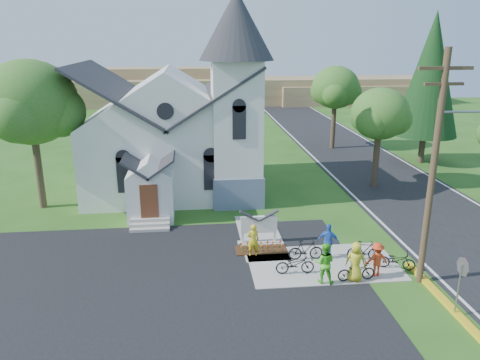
{
  "coord_description": "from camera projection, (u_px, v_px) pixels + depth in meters",
  "views": [
    {
      "loc": [
        -4.54,
        -19.01,
        10.37
      ],
      "look_at": [
        -1.99,
        5.0,
        2.94
      ],
      "focal_mm": 35.0,
      "sensor_mm": 36.0,
      "label": 1
    }
  ],
  "objects": [
    {
      "name": "tree_lot_corner",
      "position": [
        30.0,
        103.0,
        27.72
      ],
      "size": [
        5.6,
        5.6,
        9.15
      ],
      "color": "#3A281F",
      "rests_on": "ground"
    },
    {
      "name": "distant_hills",
      "position": [
        239.0,
        90.0,
        74.82
      ],
      "size": [
        61.0,
        10.0,
        5.6
      ],
      "color": "brown",
      "rests_on": "ground"
    },
    {
      "name": "church",
      "position": [
        177.0,
        116.0,
        31.35
      ],
      "size": [
        12.35,
        12.0,
        13.0
      ],
      "color": "white",
      "rests_on": "ground"
    },
    {
      "name": "church_sign",
      "position": [
        259.0,
        225.0,
        24.2
      ],
      "size": [
        2.2,
        0.4,
        1.7
      ],
      "color": "gray",
      "rests_on": "ground"
    },
    {
      "name": "bike_4",
      "position": [
        396.0,
        260.0,
        21.55
      ],
      "size": [
        1.8,
        1.19,
        0.89
      ],
      "primitive_type": "imported",
      "rotation": [
        0.0,
        0.0,
        1.18
      ],
      "color": "black",
      "rests_on": "sidewalk"
    },
    {
      "name": "bike_2",
      "position": [
        356.0,
        271.0,
        20.54
      ],
      "size": [
        1.73,
        0.68,
        0.89
      ],
      "primitive_type": "imported",
      "rotation": [
        0.0,
        0.0,
        1.63
      ],
      "color": "black",
      "rests_on": "sidewalk"
    },
    {
      "name": "cyclist_0",
      "position": [
        253.0,
        240.0,
        22.77
      ],
      "size": [
        0.62,
        0.42,
        1.65
      ],
      "primitive_type": "imported",
      "rotation": [
        0.0,
        0.0,
        3.18
      ],
      "color": "gold",
      "rests_on": "sidewalk"
    },
    {
      "name": "cyclist_4",
      "position": [
        356.0,
        262.0,
        20.4
      ],
      "size": [
        1.04,
        0.87,
        1.82
      ],
      "primitive_type": "imported",
      "rotation": [
        0.0,
        0.0,
        2.76
      ],
      "color": "gold",
      "rests_on": "sidewalk"
    },
    {
      "name": "sidewalk",
      "position": [
        323.0,
        264.0,
        22.2
      ],
      "size": [
        7.0,
        4.0,
        0.05
      ],
      "primitive_type": "cube",
      "color": "gray",
      "rests_on": "ground"
    },
    {
      "name": "conifer",
      "position": [
        430.0,
        75.0,
        38.03
      ],
      "size": [
        5.2,
        5.2,
        12.4
      ],
      "color": "#3A281F",
      "rests_on": "ground"
    },
    {
      "name": "tree_road_near",
      "position": [
        380.0,
        114.0,
        32.31
      ],
      "size": [
        4.0,
        4.0,
        7.05
      ],
      "color": "#3A281F",
      "rests_on": "ground"
    },
    {
      "name": "tree_road_mid",
      "position": [
        335.0,
        88.0,
        43.6
      ],
      "size": [
        4.4,
        4.4,
        7.8
      ],
      "color": "#3A281F",
      "rests_on": "ground"
    },
    {
      "name": "cyclist_2",
      "position": [
        328.0,
        241.0,
        22.49
      ],
      "size": [
        1.12,
        0.82,
        1.76
      ],
      "primitive_type": "imported",
      "rotation": [
        0.0,
        0.0,
        2.72
      ],
      "color": "blue",
      "rests_on": "sidewalk"
    },
    {
      "name": "utility_pole",
      "position": [
        435.0,
        163.0,
        19.11
      ],
      "size": [
        3.45,
        0.28,
        10.0
      ],
      "color": "#412E20",
      "rests_on": "ground"
    },
    {
      "name": "parking_lot",
      "position": [
        136.0,
        303.0,
        18.97
      ],
      "size": [
        20.0,
        16.0,
        0.02
      ],
      "primitive_type": "cube",
      "color": "black",
      "rests_on": "ground"
    },
    {
      "name": "ground",
      "position": [
        294.0,
        271.0,
        21.58
      ],
      "size": [
        120.0,
        120.0,
        0.0
      ],
      "primitive_type": "plane",
      "color": "#255317",
      "rests_on": "ground"
    },
    {
      "name": "bike_0",
      "position": [
        295.0,
        264.0,
        21.13
      ],
      "size": [
        1.77,
        0.66,
        0.92
      ],
      "primitive_type": "imported",
      "rotation": [
        0.0,
        0.0,
        1.55
      ],
      "color": "black",
      "rests_on": "sidewalk"
    },
    {
      "name": "flower_bed",
      "position": [
        261.0,
        250.0,
        23.63
      ],
      "size": [
        2.6,
        1.1,
        0.07
      ],
      "primitive_type": "cube",
      "color": "#321C0D",
      "rests_on": "ground"
    },
    {
      "name": "road",
      "position": [
        378.0,
        174.0,
        36.84
      ],
      "size": [
        8.0,
        90.0,
        0.02
      ],
      "primitive_type": "cube",
      "color": "black",
      "rests_on": "ground"
    },
    {
      "name": "bike_3",
      "position": [
        364.0,
        251.0,
        22.42
      ],
      "size": [
        1.67,
        0.74,
        0.97
      ],
      "primitive_type": "imported",
      "rotation": [
        0.0,
        0.0,
        1.39
      ],
      "color": "black",
      "rests_on": "sidewalk"
    },
    {
      "name": "stop_sign",
      "position": [
        461.0,
        274.0,
        17.61
      ],
      "size": [
        0.11,
        0.76,
        2.48
      ],
      "color": "gray",
      "rests_on": "ground"
    },
    {
      "name": "bike_1",
      "position": [
        306.0,
        250.0,
        22.44
      ],
      "size": [
        1.69,
        0.5,
        1.01
      ],
      "primitive_type": "imported",
      "rotation": [
        0.0,
        0.0,
        1.56
      ],
      "color": "black",
      "rests_on": "sidewalk"
    },
    {
      "name": "cyclist_3",
      "position": [
        377.0,
        259.0,
        20.88
      ],
      "size": [
        1.05,
        0.64,
        1.58
      ],
      "primitive_type": "imported",
      "rotation": [
        0.0,
        0.0,
        3.19
      ],
      "color": "red",
      "rests_on": "sidewalk"
    },
    {
      "name": "cyclist_1",
      "position": [
        324.0,
        263.0,
        20.26
      ],
      "size": [
        1.07,
        0.95,
        1.85
      ],
      "primitive_type": "imported",
      "rotation": [
        0.0,
        0.0,
        2.82
      ],
      "color": "#4AC625",
      "rests_on": "sidewalk"
    }
  ]
}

